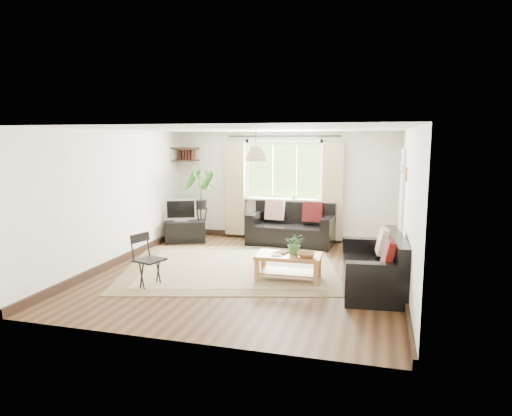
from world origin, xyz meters
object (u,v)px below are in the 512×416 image
(folding_chair, at_px, (150,261))
(sofa_back, at_px, (291,225))
(tv_stand, at_px, (186,231))
(coffee_table, at_px, (288,267))
(sofa_right, at_px, (373,264))
(palm_stand, at_px, (201,205))

(folding_chair, bearing_deg, sofa_back, -7.50)
(folding_chair, bearing_deg, tv_stand, 31.23)
(coffee_table, bearing_deg, folding_chair, -155.87)
(sofa_right, height_order, coffee_table, sofa_right)
(tv_stand, relative_size, palm_stand, 0.54)
(palm_stand, bearing_deg, coffee_table, -43.58)
(sofa_back, height_order, palm_stand, palm_stand)
(tv_stand, distance_m, folding_chair, 3.08)
(sofa_back, bearing_deg, coffee_table, -76.38)
(sofa_back, height_order, folding_chair, sofa_back)
(sofa_right, distance_m, coffee_table, 1.33)
(sofa_right, xyz_separation_m, tv_stand, (-4.02, 2.24, -0.17))
(coffee_table, bearing_deg, palm_stand, 136.42)
(sofa_right, bearing_deg, folding_chair, -83.05)
(tv_stand, bearing_deg, palm_stand, 12.82)
(tv_stand, bearing_deg, sofa_right, -51.64)
(tv_stand, relative_size, folding_chair, 1.06)
(coffee_table, bearing_deg, sofa_right, -6.28)
(sofa_back, relative_size, coffee_table, 1.74)
(coffee_table, relative_size, tv_stand, 1.20)
(sofa_back, xyz_separation_m, tv_stand, (-2.29, -0.37, -0.19))
(coffee_table, distance_m, palm_stand, 3.40)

